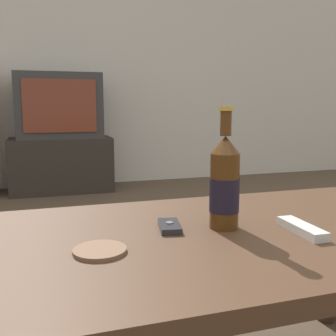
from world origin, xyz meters
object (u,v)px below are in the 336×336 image
(beer_bottle, at_px, (225,184))
(cell_phone, at_px, (170,226))
(remote_control, at_px, (302,228))
(tv_stand, at_px, (62,165))
(television, at_px, (59,106))

(beer_bottle, distance_m, cell_phone, 0.16)
(cell_phone, xyz_separation_m, remote_control, (0.28, -0.12, 0.00))
(tv_stand, relative_size, cell_phone, 8.42)
(television, height_order, cell_phone, television)
(television, relative_size, remote_control, 4.83)
(television, distance_m, remote_control, 2.85)
(remote_control, bearing_deg, tv_stand, 99.64)
(cell_phone, bearing_deg, television, 103.57)
(television, distance_m, beer_bottle, 2.74)
(tv_stand, bearing_deg, television, -90.00)
(television, bearing_deg, tv_stand, 90.00)
(beer_bottle, bearing_deg, tv_stand, 95.62)
(beer_bottle, relative_size, cell_phone, 2.77)
(television, xyz_separation_m, cell_phone, (0.14, -2.69, -0.28))
(television, height_order, remote_control, television)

